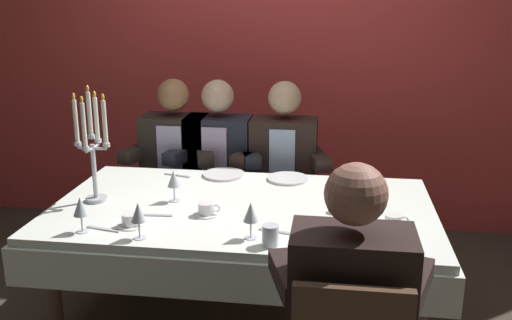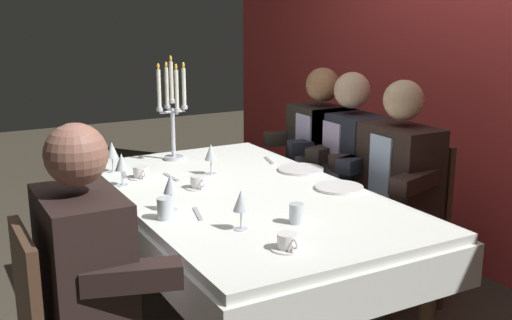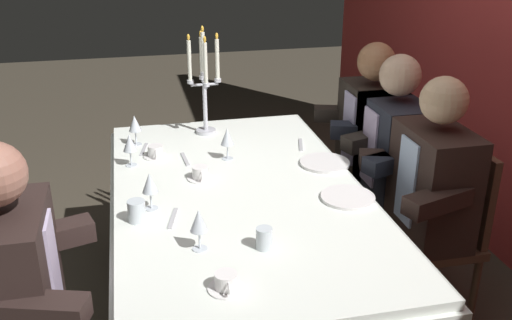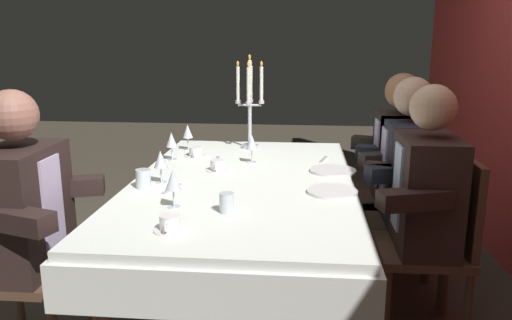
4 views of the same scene
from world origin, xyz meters
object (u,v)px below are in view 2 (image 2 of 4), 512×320
Objects in this scene: dinner_plate_0 at (301,169)px; seated_diner_3 at (82,268)px; coffee_cup_0 at (287,242)px; seated_diner_2 at (400,175)px; dinner_plate_1 at (339,187)px; wine_glass_2 at (112,151)px; coffee_cup_2 at (198,183)px; coffee_cup_1 at (141,173)px; water_tumbler_0 at (296,213)px; seated_diner_0 at (322,148)px; wine_glass_3 at (211,153)px; wine_glass_4 at (122,163)px; seated_diner_1 at (350,158)px; wine_glass_0 at (241,202)px; wine_glass_1 at (171,185)px; candelabra at (172,111)px; dining_table at (241,215)px; water_tumbler_1 at (165,209)px.

seated_diner_3 reaches higher than dinner_plate_0.
coffee_cup_0 is 0.11× the size of seated_diner_2.
dinner_plate_1 is 1.22m from wine_glass_2.
coffee_cup_1 is at bearing -149.21° from coffee_cup_2.
water_tumbler_0 is 0.07× the size of seated_diner_0.
wine_glass_4 is (-0.02, -0.47, 0.00)m from wine_glass_3.
wine_glass_4 reaches higher than coffee_cup_1.
seated_diner_1 and seated_diner_2 have the same top height.
wine_glass_0 is at bearing 95.41° from seated_diner_3.
seated_diner_2 reaches higher than wine_glass_4.
wine_glass_0 reaches higher than water_tumbler_0.
seated_diner_3 is at bearing -77.45° from seated_diner_2.
dinner_plate_1 is 1.37m from seated_diner_3.
dinner_plate_1 is at bearing 57.85° from wine_glass_4.
wine_glass_3 is 0.13× the size of seated_diner_2.
seated_diner_3 is (0.42, -0.49, -0.12)m from wine_glass_1.
candelabra is 0.81m from dinner_plate_0.
seated_diner_2 is (0.88, 0.93, -0.29)m from candelabra.
seated_diner_3 is (0.06, -0.65, -0.12)m from wine_glass_0.
wine_glass_4 is at bearing -110.46° from seated_diner_2.
coffee_cup_1 is (-1.19, -0.15, 0.00)m from coffee_cup_0.
wine_glass_0 is 0.39m from wine_glass_1.
coffee_cup_1 reaches higher than dining_table.
wine_glass_2 is 0.53m from wine_glass_3.
water_tumbler_1 is 0.67m from coffee_cup_1.
seated_diner_3 is (1.27, -0.84, -0.29)m from candelabra.
water_tumbler_1 is at bearing -67.18° from dining_table.
water_tumbler_1 is at bearing 0.78° from wine_glass_4.
seated_diner_0 is at bearing 122.22° from seated_diner_3.
wine_glass_2 reaches higher than water_tumbler_0.
dining_table is 0.52m from dinner_plate_0.
water_tumbler_1 is at bearing 127.36° from seated_diner_3.
coffee_cup_1 is (-0.28, -0.81, 0.02)m from dinner_plate_0.
water_tumbler_0 is 0.07× the size of seated_diner_2.
wine_glass_3 is at bearing 178.60° from dining_table.
candelabra is 0.48× the size of seated_diner_1.
seated_diner_0 and seated_diner_1 have the same top height.
wine_glass_1 is 1.00× the size of wine_glass_2.
dining_table is at bearing -56.04° from seated_diner_0.
candelabra is 4.52× the size of coffee_cup_2.
wine_glass_3 is 0.13× the size of seated_diner_1.
water_tumbler_1 is 0.07× the size of seated_diner_0.
water_tumbler_0 reaches higher than coffee_cup_2.
seated_diner_3 is at bearing -33.45° from candelabra.
seated_diner_2 reaches higher than dinner_plate_1.
water_tumbler_0 is (0.88, 0.46, -0.07)m from wine_glass_4.
dinner_plate_1 is at bearing 27.11° from candelabra.
dinner_plate_0 is at bearing 108.51° from wine_glass_1.
dinner_plate_1 is 1.44× the size of wine_glass_1.
candelabra is at bearing 146.55° from seated_diner_3.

